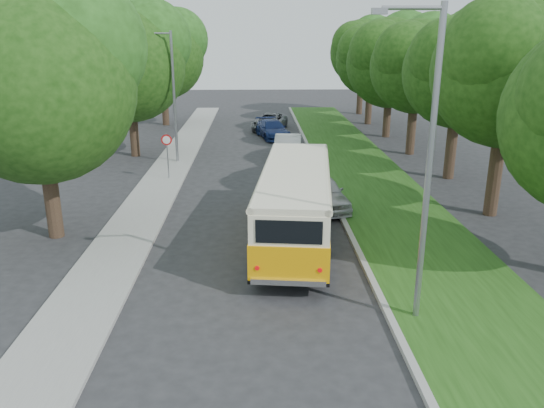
{
  "coord_description": "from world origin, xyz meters",
  "views": [
    {
      "loc": [
        0.06,
        -14.97,
        7.28
      ],
      "look_at": [
        0.63,
        3.07,
        1.5
      ],
      "focal_mm": 35.0,
      "sensor_mm": 36.0,
      "label": 1
    }
  ],
  "objects_px": {
    "lamppost_near": "(426,160)",
    "car_grey": "(270,122)",
    "lamppost_far": "(172,93)",
    "car_blue": "(272,129)",
    "vintage_bus": "(295,205)",
    "car_silver": "(321,192)",
    "car_white": "(288,148)"
  },
  "relations": [
    {
      "from": "lamppost_near",
      "to": "car_grey",
      "type": "xyz_separation_m",
      "value": [
        -3.01,
        29.77,
        -3.72
      ]
    },
    {
      "from": "lamppost_near",
      "to": "lamppost_far",
      "type": "height_order",
      "value": "lamppost_near"
    },
    {
      "from": "car_blue",
      "to": "car_grey",
      "type": "bearing_deg",
      "value": 78.98
    },
    {
      "from": "lamppost_far",
      "to": "vintage_bus",
      "type": "bearing_deg",
      "value": -64.13
    },
    {
      "from": "lamppost_near",
      "to": "car_silver",
      "type": "relative_size",
      "value": 1.88
    },
    {
      "from": "car_silver",
      "to": "car_grey",
      "type": "height_order",
      "value": "car_silver"
    },
    {
      "from": "lamppost_far",
      "to": "car_silver",
      "type": "relative_size",
      "value": 1.76
    },
    {
      "from": "lamppost_far",
      "to": "car_grey",
      "type": "height_order",
      "value": "lamppost_far"
    },
    {
      "from": "car_silver",
      "to": "car_blue",
      "type": "height_order",
      "value": "car_silver"
    },
    {
      "from": "car_silver",
      "to": "car_blue",
      "type": "relative_size",
      "value": 0.95
    },
    {
      "from": "car_grey",
      "to": "car_silver",
      "type": "bearing_deg",
      "value": -70.59
    },
    {
      "from": "car_white",
      "to": "lamppost_near",
      "type": "bearing_deg",
      "value": -78.24
    },
    {
      "from": "car_white",
      "to": "car_grey",
      "type": "distance_m",
      "value": 10.79
    },
    {
      "from": "lamppost_near",
      "to": "car_grey",
      "type": "height_order",
      "value": "lamppost_near"
    },
    {
      "from": "lamppost_near",
      "to": "car_grey",
      "type": "relative_size",
      "value": 1.71
    },
    {
      "from": "vintage_bus",
      "to": "car_white",
      "type": "xyz_separation_m",
      "value": [
        0.52,
        13.25,
        -0.65
      ]
    },
    {
      "from": "lamppost_far",
      "to": "car_white",
      "type": "height_order",
      "value": "lamppost_far"
    },
    {
      "from": "car_grey",
      "to": "lamppost_near",
      "type": "bearing_deg",
      "value": -69.63
    },
    {
      "from": "lamppost_far",
      "to": "car_white",
      "type": "xyz_separation_m",
      "value": [
        6.7,
        0.51,
        -3.37
      ]
    },
    {
      "from": "vintage_bus",
      "to": "car_white",
      "type": "distance_m",
      "value": 13.27
    },
    {
      "from": "lamppost_far",
      "to": "car_white",
      "type": "distance_m",
      "value": 7.52
    },
    {
      "from": "vintage_bus",
      "to": "car_grey",
      "type": "distance_m",
      "value": 24.02
    },
    {
      "from": "lamppost_far",
      "to": "vintage_bus",
      "type": "distance_m",
      "value": 14.42
    },
    {
      "from": "vintage_bus",
      "to": "car_silver",
      "type": "bearing_deg",
      "value": 76.94
    },
    {
      "from": "lamppost_far",
      "to": "car_white",
      "type": "bearing_deg",
      "value": 4.31
    },
    {
      "from": "vintage_bus",
      "to": "lamppost_near",
      "type": "bearing_deg",
      "value": -58.13
    },
    {
      "from": "vintage_bus",
      "to": "car_blue",
      "type": "relative_size",
      "value": 2.1
    },
    {
      "from": "car_blue",
      "to": "car_grey",
      "type": "distance_m",
      "value": 3.5
    },
    {
      "from": "lamppost_near",
      "to": "car_white",
      "type": "xyz_separation_m",
      "value": [
        -2.2,
        19.01,
        -3.62
      ]
    },
    {
      "from": "car_grey",
      "to": "car_blue",
      "type": "bearing_deg",
      "value": -73.68
    },
    {
      "from": "lamppost_near",
      "to": "car_silver",
      "type": "xyz_separation_m",
      "value": [
        -1.32,
        9.71,
        -3.64
      ]
    },
    {
      "from": "lamppost_near",
      "to": "lamppost_far",
      "type": "relative_size",
      "value": 1.07
    }
  ]
}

